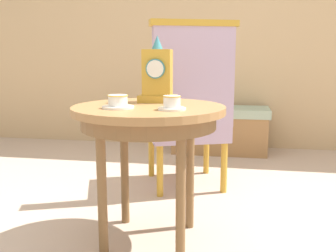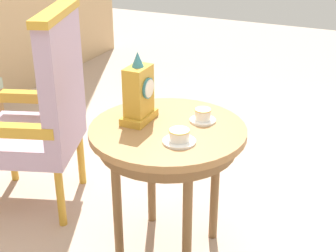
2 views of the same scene
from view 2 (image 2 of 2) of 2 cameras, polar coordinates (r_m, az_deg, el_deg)
The scene contains 6 objects.
ground_plane at distance 2.65m, azimuth 1.90°, elevation -13.28°, with size 10.00×10.00×0.00m, color #BCA38E.
side_table at distance 2.29m, azimuth -0.04°, elevation -1.95°, with size 0.73×0.73×0.68m.
teacup_left at distance 2.11m, azimuth 1.32°, elevation -1.27°, with size 0.15×0.15×0.06m.
teacup_right at distance 2.31m, azimuth 4.05°, elevation 1.18°, with size 0.12×0.12×0.06m.
mantel_clock at distance 2.28m, azimuth -3.39°, elevation 3.72°, with size 0.19×0.11×0.34m.
armchair at distance 2.76m, azimuth -14.15°, elevation 1.89°, with size 0.69×0.68×1.14m.
Camera 2 is at (-1.92, -0.80, 1.64)m, focal length 52.66 mm.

